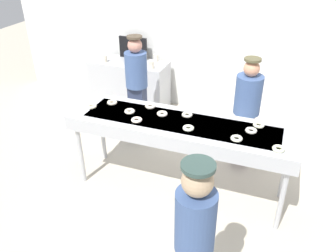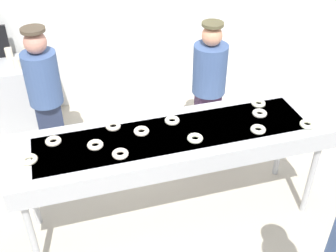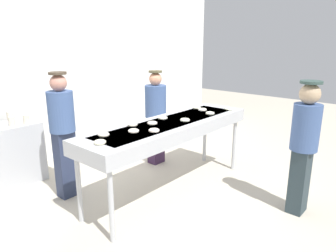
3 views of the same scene
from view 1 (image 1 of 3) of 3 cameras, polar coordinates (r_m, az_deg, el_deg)
ground_plane at (r=4.50m, az=1.85°, el=-10.22°), size 16.00×16.00×0.00m
back_wall at (r=5.84m, az=9.70°, el=17.04°), size 8.00×0.12×3.24m
fryer_conveyor at (r=3.98m, az=2.06°, el=-0.39°), size 2.66×0.72×0.98m
sugar_donut_0 at (r=4.06m, az=-0.97°, el=2.05°), size 0.16×0.16×0.04m
sugar_donut_1 at (r=3.94m, az=-5.23°, el=1.02°), size 0.16×0.16×0.04m
sugar_donut_2 at (r=4.38m, az=-9.28°, el=3.88°), size 0.17×0.17×0.04m
sugar_donut_3 at (r=3.66m, az=11.32°, el=-2.04°), size 0.16×0.16×0.04m
sugar_donut_4 at (r=4.34m, az=-12.58°, el=3.22°), size 0.14×0.14×0.04m
sugar_donut_5 at (r=4.14m, az=-6.38°, el=2.44°), size 0.16×0.16×0.04m
sugar_donut_6 at (r=4.24m, az=-2.97°, el=3.32°), size 0.17×0.17×0.04m
sugar_donut_7 at (r=3.60m, az=17.89°, el=-3.61°), size 0.18×0.18×0.04m
sugar_donut_8 at (r=3.77m, az=3.39°, el=-0.35°), size 0.17×0.17×0.04m
sugar_donut_9 at (r=4.04m, az=3.19°, el=1.88°), size 0.14×0.14×0.04m
sugar_donut_10 at (r=3.96m, az=14.84°, el=0.15°), size 0.17×0.17×0.04m
sugar_donut_11 at (r=3.83m, az=13.63°, el=-0.74°), size 0.18×0.18×0.04m
worker_baker at (r=4.61m, az=12.93°, el=3.04°), size 0.34×0.34×1.54m
worker_assistant at (r=5.07m, az=-5.20°, el=6.81°), size 0.32×0.32×1.63m
customer_waiting at (r=2.74m, az=4.40°, el=-18.14°), size 0.31×0.31×1.57m
prep_counter at (r=6.29m, az=-6.39°, el=6.80°), size 1.38×0.55×0.87m
paper_cup_0 at (r=6.11m, az=-2.01°, el=11.27°), size 0.08×0.08×0.12m
paper_cup_1 at (r=6.16m, az=-3.90°, el=11.38°), size 0.08×0.08×0.12m
paper_cup_2 at (r=6.16m, az=-10.48°, el=10.94°), size 0.08×0.08×0.12m
paper_cup_3 at (r=5.77m, az=-2.77°, el=10.07°), size 0.08×0.08×0.12m
paper_cup_4 at (r=5.87m, az=-4.26°, el=10.39°), size 0.08×0.08×0.12m
menu_display at (r=6.26m, az=-5.81°, el=12.82°), size 0.52×0.04×0.38m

